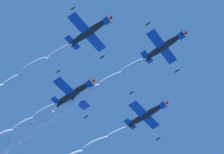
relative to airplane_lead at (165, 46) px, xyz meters
The scene contains 4 objects.
airplane_lead is the anchor object (origin of this frame).
airplane_left_wingman 13.35m from the airplane_lead, 37.12° to the left, with size 9.30×9.08×4.75m.
airplane_right_wingman 13.54m from the airplane_lead, 127.94° to the left, with size 9.51×9.10×4.41m.
airplane_slot_tail 18.66m from the airplane_lead, 85.64° to the left, with size 9.57×9.10×4.33m.
Camera 1 is at (-31.65, -7.97, 1.60)m, focal length 75.83 mm.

